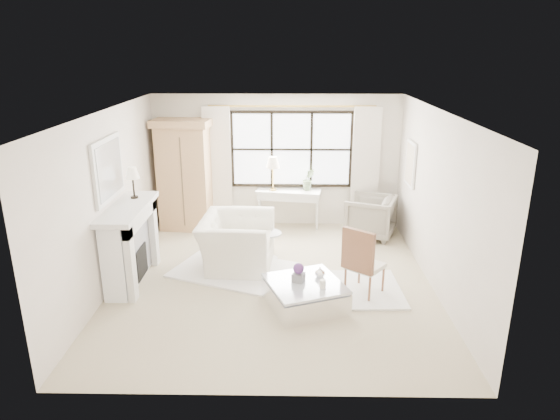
{
  "coord_description": "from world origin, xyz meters",
  "views": [
    {
      "loc": [
        0.24,
        -7.24,
        3.61
      ],
      "look_at": [
        0.11,
        0.2,
        1.14
      ],
      "focal_mm": 32.0,
      "sensor_mm": 36.0,
      "label": 1
    }
  ],
  "objects_px": {
    "armoire": "(185,174)",
    "console_table": "(288,209)",
    "coffee_table": "(305,295)",
    "club_armchair": "(237,242)"
  },
  "relations": [
    {
      "from": "armoire",
      "to": "console_table",
      "type": "xyz_separation_m",
      "value": [
        2.08,
        0.06,
        -0.74
      ]
    },
    {
      "from": "armoire",
      "to": "coffee_table",
      "type": "relative_size",
      "value": 1.73
    },
    {
      "from": "console_table",
      "to": "coffee_table",
      "type": "distance_m",
      "value": 3.33
    },
    {
      "from": "console_table",
      "to": "armoire",
      "type": "bearing_deg",
      "value": -169.27
    },
    {
      "from": "armoire",
      "to": "coffee_table",
      "type": "distance_m",
      "value": 4.11
    },
    {
      "from": "coffee_table",
      "to": "club_armchair",
      "type": "bearing_deg",
      "value": 108.0
    },
    {
      "from": "console_table",
      "to": "club_armchair",
      "type": "bearing_deg",
      "value": -105.49
    },
    {
      "from": "console_table",
      "to": "coffee_table",
      "type": "height_order",
      "value": "console_table"
    },
    {
      "from": "armoire",
      "to": "console_table",
      "type": "distance_m",
      "value": 2.21
    },
    {
      "from": "console_table",
      "to": "club_armchair",
      "type": "distance_m",
      "value": 2.12
    }
  ]
}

